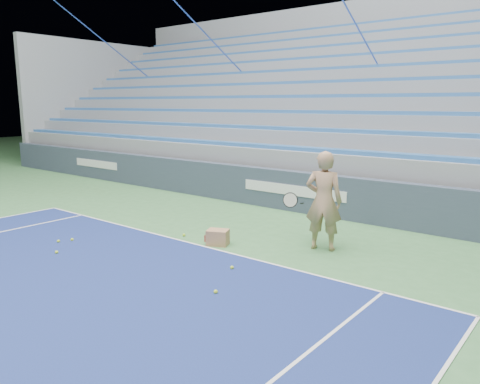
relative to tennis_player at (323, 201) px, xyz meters
name	(u,v)px	position (x,y,z in m)	size (l,w,h in m)	color
sponsor_barrier	(296,191)	(-2.26, 2.60, -0.45)	(30.00, 0.32, 1.10)	#354051
bleachers	(381,119)	(-2.27, 8.32, 1.35)	(31.00, 9.15, 7.30)	gray
tennis_player	(323,201)	(0.00, 0.00, 0.00)	(1.03, 0.96, 2.01)	tan
ball_box	(218,237)	(-1.85, -1.11, -0.84)	(0.53, 0.48, 0.33)	#A67750
tennis_ball_0	(72,240)	(-4.48, -2.87, -0.97)	(0.07, 0.07, 0.07)	#C6E62F
tennis_ball_1	(184,235)	(-2.86, -1.10, -0.97)	(0.07, 0.07, 0.07)	#C6E62F
tennis_ball_2	(58,241)	(-4.60, -3.12, -0.97)	(0.07, 0.07, 0.07)	#C6E62F
tennis_ball_3	(216,292)	(-0.18, -3.06, -0.97)	(0.07, 0.07, 0.07)	#C6E62F
tennis_ball_4	(232,268)	(-0.68, -2.06, -0.97)	(0.07, 0.07, 0.07)	#C6E62F
tennis_ball_5	(57,252)	(-3.94, -3.54, -0.97)	(0.07, 0.07, 0.07)	#C6E62F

